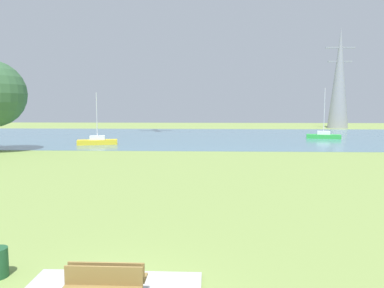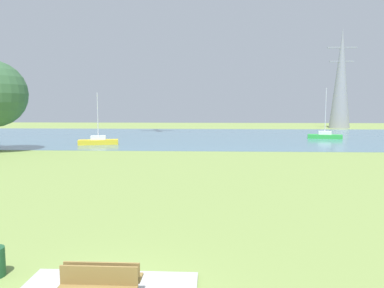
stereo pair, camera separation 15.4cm
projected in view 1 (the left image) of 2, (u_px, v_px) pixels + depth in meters
name	position (u px, v px, depth m)	size (l,w,h in m)	color
ground_plane	(180.00, 163.00, 30.33)	(160.00, 160.00, 0.00)	#7F994C
bench_facing_water	(108.00, 281.00, 8.68)	(1.80, 0.48, 0.89)	#9C9F8C
water_surface	(193.00, 136.00, 58.16)	(140.00, 40.00, 0.02)	slate
sailboat_yellow	(97.00, 141.00, 45.02)	(5.02, 2.65, 6.40)	yellow
sailboat_green	(323.00, 135.00, 53.84)	(5.02, 2.61, 7.41)	green
electricity_pylon	(339.00, 78.00, 80.41)	(6.40, 4.40, 22.05)	gray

